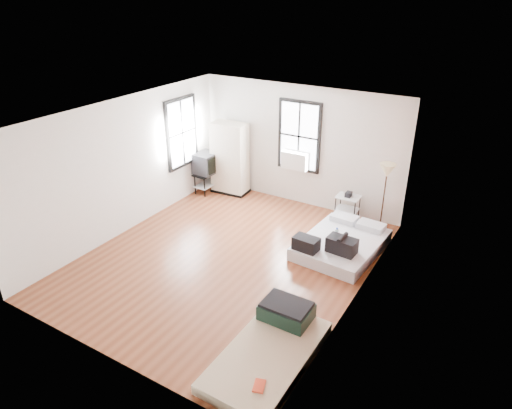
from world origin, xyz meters
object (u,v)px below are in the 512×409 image
Objects in this scene: mattress_main at (341,243)px; floor_lamp at (387,174)px; wardrobe at (230,159)px; side_table at (348,201)px; tv_stand at (207,164)px; mattress_bare at (272,344)px.

mattress_main is 1.73m from floor_lamp.
mattress_main is 3.75m from wardrobe.
mattress_main is 1.41m from side_table.
side_table reaches higher than mattress_main.
mattress_bare is at bearing -42.32° from tv_stand.
mattress_bare is at bearing -82.80° from side_table.
mattress_main is at bearing -23.88° from wardrobe.
tv_stand is (-0.50, -0.29, -0.16)m from wardrobe.
mattress_main is at bearing -11.54° from tv_stand.
wardrobe reaches higher than floor_lamp.
mattress_bare is 2.01× the size of tv_stand.
mattress_bare is at bearing -54.05° from wardrobe.
mattress_bare is 5.84m from tv_stand.
side_table is (-0.38, 1.33, 0.28)m from mattress_main.
mattress_main is at bearing -74.13° from side_table.
side_table is 3.61m from tv_stand.
floor_lamp is (0.22, 4.37, 1.14)m from mattress_bare.
floor_lamp reaches higher than tv_stand.
wardrobe reaches higher than mattress_bare.
wardrobe is 1.75× the size of tv_stand.
wardrobe is 1.19× the size of floor_lamp.
wardrobe is 3.88m from floor_lamp.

